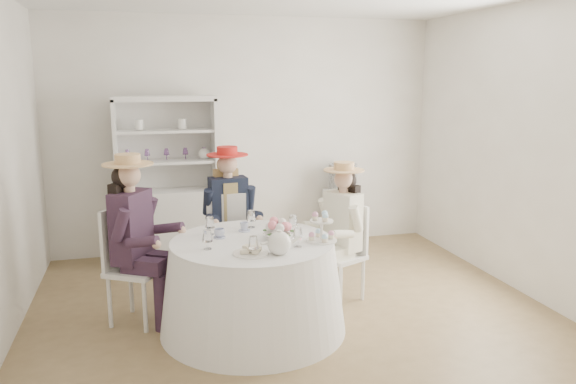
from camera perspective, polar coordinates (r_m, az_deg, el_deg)
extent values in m
plane|color=brown|center=(5.06, 0.30, -11.96)|extent=(4.50, 4.50, 0.00)
plane|color=silver|center=(6.62, -4.22, 5.78)|extent=(4.50, 0.00, 4.50)
plane|color=silver|center=(2.83, 10.92, -2.38)|extent=(4.50, 0.00, 4.50)
plane|color=silver|center=(5.69, 22.80, 3.93)|extent=(0.00, 4.50, 4.50)
cone|color=white|center=(4.60, -3.58, -9.53)|extent=(1.50, 1.50, 0.73)
cylinder|color=white|center=(4.48, -3.64, -5.06)|extent=(1.30, 1.30, 0.02)
cube|color=silver|center=(6.36, -11.94, -3.37)|extent=(1.13, 0.57, 0.81)
cube|color=silver|center=(6.37, -12.36, 4.87)|extent=(1.07, 0.20, 0.99)
cube|color=silver|center=(6.15, -12.49, 9.26)|extent=(1.13, 0.57, 0.05)
cube|color=silver|center=(6.19, -17.12, 4.44)|extent=(0.10, 0.40, 0.99)
cube|color=silver|center=(6.24, -7.49, 4.90)|extent=(0.10, 0.40, 0.99)
cube|color=silver|center=(6.22, -12.21, 3.05)|extent=(1.05, 0.51, 0.03)
cube|color=silver|center=(6.18, -12.35, 6.09)|extent=(1.05, 0.51, 0.03)
sphere|color=white|center=(6.24, -8.53, 3.88)|extent=(0.13, 0.13, 0.13)
cube|color=silver|center=(6.78, 5.49, -2.80)|extent=(0.52, 0.52, 0.68)
cylinder|color=black|center=(6.67, 5.58, 1.41)|extent=(0.42, 0.42, 0.33)
cube|color=silver|center=(4.85, -15.17, -7.69)|extent=(0.55, 0.55, 0.04)
cylinder|color=silver|center=(4.72, -14.34, -11.19)|extent=(0.04, 0.04, 0.44)
cylinder|color=silver|center=(4.98, -12.44, -9.87)|extent=(0.04, 0.04, 0.44)
cylinder|color=silver|center=(4.88, -17.66, -10.59)|extent=(0.04, 0.04, 0.44)
cylinder|color=silver|center=(5.13, -15.65, -9.36)|extent=(0.04, 0.04, 0.44)
cube|color=silver|center=(4.86, -17.17, -4.38)|extent=(0.22, 0.34, 0.50)
cube|color=black|center=(4.75, -15.61, -3.40)|extent=(0.36, 0.42, 0.59)
cube|color=black|center=(4.69, -14.52, -7.28)|extent=(0.36, 0.29, 0.12)
cylinder|color=black|center=(4.73, -12.83, -10.96)|extent=(0.10, 0.10, 0.46)
cylinder|color=black|center=(4.54, -16.61, -3.23)|extent=(0.20, 0.17, 0.28)
cube|color=black|center=(4.83, -13.42, -6.63)|extent=(0.36, 0.29, 0.12)
cylinder|color=black|center=(4.87, -11.78, -10.20)|extent=(0.10, 0.10, 0.46)
cylinder|color=black|center=(4.88, -13.98, -2.04)|extent=(0.20, 0.17, 0.28)
cylinder|color=#D8A889|center=(4.68, -15.82, 0.30)|extent=(0.09, 0.09, 0.08)
sphere|color=#D8A889|center=(4.66, -15.90, 1.64)|extent=(0.19, 0.19, 0.19)
sphere|color=black|center=(4.69, -16.36, 1.48)|extent=(0.19, 0.19, 0.19)
cube|color=black|center=(4.75, -16.56, -1.32)|extent=(0.19, 0.25, 0.38)
cylinder|color=tan|center=(4.65, -15.96, 2.74)|extent=(0.40, 0.40, 0.01)
cylinder|color=tan|center=(4.64, -15.99, 3.24)|extent=(0.20, 0.20, 0.08)
cube|color=silver|center=(5.49, -5.95, -5.19)|extent=(0.43, 0.43, 0.04)
cylinder|color=silver|center=(5.38, -7.11, -8.10)|extent=(0.04, 0.04, 0.43)
cylinder|color=silver|center=(5.45, -3.88, -7.76)|extent=(0.04, 0.04, 0.43)
cylinder|color=silver|center=(5.67, -7.84, -7.08)|extent=(0.04, 0.04, 0.43)
cylinder|color=silver|center=(5.74, -4.76, -6.77)|extent=(0.04, 0.04, 0.43)
cube|color=silver|center=(5.58, -6.45, -2.10)|extent=(0.37, 0.06, 0.49)
cube|color=black|center=(5.41, -6.08, -1.46)|extent=(0.37, 0.23, 0.57)
cube|color=tan|center=(5.41, -6.08, -1.46)|extent=(0.16, 0.23, 0.49)
cube|color=black|center=(5.34, -6.57, -4.82)|extent=(0.16, 0.34, 0.12)
cylinder|color=black|center=(5.30, -6.14, -8.27)|extent=(0.10, 0.10, 0.45)
cylinder|color=black|center=(5.32, -8.11, -1.00)|extent=(0.10, 0.18, 0.27)
cube|color=black|center=(5.38, -4.74, -4.65)|extent=(0.16, 0.34, 0.12)
cylinder|color=black|center=(5.34, -4.29, -8.07)|extent=(0.10, 0.10, 0.45)
cylinder|color=black|center=(5.41, -3.91, -0.68)|extent=(0.10, 0.18, 0.27)
cylinder|color=#D8A889|center=(5.35, -6.15, 1.70)|extent=(0.09, 0.09, 0.08)
sphere|color=#D8A889|center=(5.33, -6.17, 2.84)|extent=(0.19, 0.19, 0.19)
sphere|color=tan|center=(5.38, -6.28, 2.75)|extent=(0.19, 0.19, 0.19)
cube|color=tan|center=(5.45, -6.32, 0.42)|extent=(0.24, 0.10, 0.37)
cylinder|color=red|center=(5.32, -6.19, 3.78)|extent=(0.39, 0.39, 0.01)
cylinder|color=red|center=(5.32, -6.20, 4.20)|extent=(0.20, 0.20, 0.08)
cube|color=silver|center=(5.18, 5.38, -6.57)|extent=(0.49, 0.49, 0.04)
cylinder|color=silver|center=(5.25, 3.06, -8.71)|extent=(0.03, 0.03, 0.40)
cylinder|color=silver|center=(5.06, 5.36, -9.56)|extent=(0.03, 0.03, 0.40)
cylinder|color=silver|center=(5.44, 5.31, -7.99)|extent=(0.03, 0.03, 0.40)
cylinder|color=silver|center=(5.26, 7.61, -8.77)|extent=(0.03, 0.03, 0.40)
cube|color=silver|center=(5.22, 6.69, -3.63)|extent=(0.17, 0.32, 0.46)
cube|color=white|center=(5.10, 5.60, -2.93)|extent=(0.31, 0.37, 0.53)
cube|color=white|center=(5.14, 3.88, -5.85)|extent=(0.33, 0.24, 0.11)
cylinder|color=white|center=(5.14, 2.81, -9.03)|extent=(0.09, 0.09, 0.42)
cylinder|color=white|center=(5.18, 3.83, -1.92)|extent=(0.18, 0.14, 0.25)
cube|color=white|center=(5.03, 5.19, -6.26)|extent=(0.33, 0.24, 0.11)
cylinder|color=white|center=(5.03, 4.11, -9.52)|extent=(0.09, 0.09, 0.42)
cylinder|color=white|center=(4.93, 6.89, -2.70)|extent=(0.18, 0.14, 0.25)
cylinder|color=#D8A889|center=(5.03, 5.66, 0.18)|extent=(0.08, 0.08, 0.07)
sphere|color=#D8A889|center=(5.01, 5.68, 1.30)|extent=(0.17, 0.17, 0.17)
sphere|color=black|center=(5.05, 6.00, 1.20)|extent=(0.17, 0.17, 0.17)
cube|color=black|center=(5.11, 6.20, -1.12)|extent=(0.16, 0.23, 0.35)
cylinder|color=tan|center=(5.00, 5.70, 2.22)|extent=(0.36, 0.36, 0.01)
cylinder|color=tan|center=(4.99, 5.71, 2.64)|extent=(0.18, 0.18, 0.07)
cube|color=silver|center=(5.58, -6.29, -4.94)|extent=(0.43, 0.43, 0.04)
cylinder|color=silver|center=(5.80, -4.76, -6.57)|extent=(0.04, 0.04, 0.43)
cylinder|color=silver|center=(5.79, -7.86, -6.68)|extent=(0.04, 0.04, 0.43)
cylinder|color=silver|center=(5.51, -4.52, -7.58)|extent=(0.04, 0.04, 0.43)
cylinder|color=silver|center=(5.50, -7.80, -7.70)|extent=(0.04, 0.04, 0.43)
cube|color=silver|center=(5.34, -6.26, -2.76)|extent=(0.37, 0.07, 0.49)
imported|color=white|center=(4.56, -6.97, -4.24)|extent=(0.11, 0.11, 0.07)
imported|color=white|center=(4.74, -4.45, -3.59)|extent=(0.08, 0.08, 0.07)
imported|color=white|center=(4.59, -0.64, -4.03)|extent=(0.12, 0.12, 0.07)
imported|color=white|center=(4.47, -1.15, -4.61)|extent=(0.26, 0.26, 0.05)
sphere|color=pink|center=(4.53, -0.09, -3.49)|extent=(0.07, 0.07, 0.07)
sphere|color=white|center=(4.57, -0.53, -3.35)|extent=(0.07, 0.07, 0.07)
sphere|color=pink|center=(4.57, -1.21, -3.36)|extent=(0.07, 0.07, 0.07)
sphere|color=white|center=(4.53, -1.64, -3.50)|extent=(0.07, 0.07, 0.07)
sphere|color=pink|center=(4.48, -1.48, -3.68)|extent=(0.07, 0.07, 0.07)
sphere|color=white|center=(4.45, -0.84, -3.75)|extent=(0.07, 0.07, 0.07)
sphere|color=pink|center=(4.48, -0.22, -3.67)|extent=(0.07, 0.07, 0.07)
sphere|color=white|center=(4.12, -0.89, -5.23)|extent=(0.18, 0.18, 0.18)
cylinder|color=white|center=(4.15, 0.59, -4.99)|extent=(0.11, 0.03, 0.09)
cylinder|color=white|center=(4.10, -0.89, -4.03)|extent=(0.04, 0.04, 0.02)
cylinder|color=white|center=(4.15, -3.82, -6.22)|extent=(0.26, 0.26, 0.01)
cube|color=beige|center=(4.11, -4.47, -6.03)|extent=(0.06, 0.04, 0.03)
cube|color=beige|center=(4.14, -3.82, -5.74)|extent=(0.07, 0.06, 0.03)
cube|color=beige|center=(4.17, -3.19, -5.77)|extent=(0.07, 0.07, 0.03)
cube|color=beige|center=(4.17, -4.21, -5.60)|extent=(0.07, 0.07, 0.03)
cube|color=beige|center=(4.11, -3.29, -6.04)|extent=(0.07, 0.07, 0.03)
cylinder|color=white|center=(4.46, 3.41, -4.91)|extent=(0.24, 0.24, 0.01)
cylinder|color=white|center=(4.44, 3.42, -3.98)|extent=(0.02, 0.02, 0.16)
cylinder|color=white|center=(4.42, 3.44, -2.96)|extent=(0.18, 0.18, 0.01)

